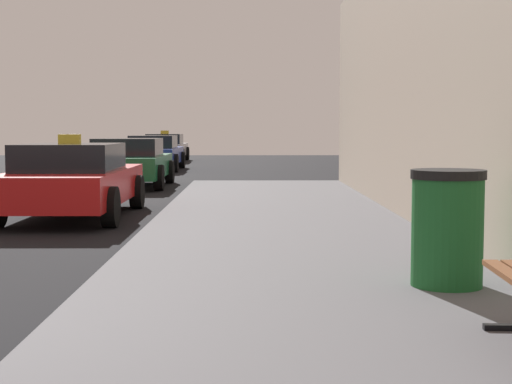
# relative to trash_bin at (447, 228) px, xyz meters

# --- Properties ---
(sidewalk) EXTENTS (4.00, 32.00, 0.15)m
(sidewalk) POSITION_rel_trash_bin_xyz_m (-1.21, -2.05, -0.59)
(sidewalk) COLOR #5B5B60
(sidewalk) RESTS_ON ground_plane
(trash_bin) EXTENTS (0.65, 0.65, 1.02)m
(trash_bin) POSITION_rel_trash_bin_xyz_m (0.00, 0.00, 0.00)
(trash_bin) COLOR #195926
(trash_bin) RESTS_ON sidewalk
(car_red) EXTENTS (1.99, 4.48, 1.43)m
(car_red) POSITION_rel_trash_bin_xyz_m (-4.76, 6.63, -0.02)
(car_red) COLOR red
(car_red) RESTS_ON ground_plane
(car_green) EXTENTS (2.05, 4.10, 1.27)m
(car_green) POSITION_rel_trash_bin_xyz_m (-4.87, 13.66, -0.02)
(car_green) COLOR #196638
(car_green) RESTS_ON ground_plane
(car_blue) EXTENTS (1.99, 4.54, 1.27)m
(car_blue) POSITION_rel_trash_bin_xyz_m (-5.22, 21.88, -0.02)
(car_blue) COLOR #233899
(car_blue) RESTS_ON ground_plane
(car_silver) EXTENTS (1.97, 4.32, 1.43)m
(car_silver) POSITION_rel_trash_bin_xyz_m (-5.63, 29.52, -0.02)
(car_silver) COLOR #B7B7BF
(car_silver) RESTS_ON ground_plane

